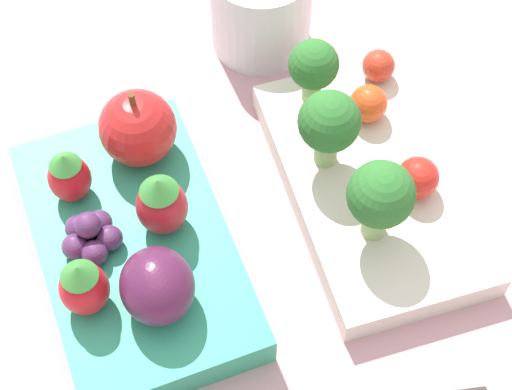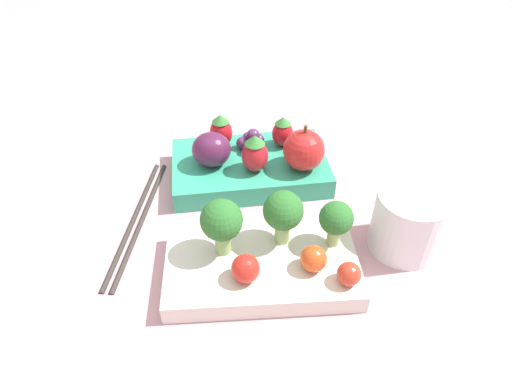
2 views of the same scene
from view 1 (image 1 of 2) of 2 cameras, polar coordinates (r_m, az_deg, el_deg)
ground_plane at (r=0.57m, az=0.17°, el=-1.80°), size 4.00×4.00×0.00m
bento_box_savoury at (r=0.58m, az=7.61°, el=0.81°), size 0.19×0.11×0.02m
bento_box_fruit at (r=0.55m, az=-8.03°, el=-3.61°), size 0.20×0.13×0.03m
broccoli_floret_0 at (r=0.54m, az=4.89°, el=4.76°), size 0.04×0.04×0.06m
broccoli_floret_1 at (r=0.51m, az=8.30°, el=-0.11°), size 0.04×0.04×0.06m
broccoli_floret_2 at (r=0.58m, az=3.85°, el=8.55°), size 0.03×0.03×0.05m
cherry_tomato_0 at (r=0.59m, az=7.49°, el=6.07°), size 0.03×0.03×0.03m
cherry_tomato_1 at (r=0.61m, az=8.17°, el=8.52°), size 0.02×0.02×0.02m
cherry_tomato_2 at (r=0.56m, az=10.73°, el=1.15°), size 0.03×0.03×0.03m
apple at (r=0.55m, az=-7.89°, el=4.44°), size 0.05×0.05×0.06m
strawberry_0 at (r=0.55m, az=-12.37°, el=1.25°), size 0.03×0.03×0.04m
strawberry_1 at (r=0.52m, az=-6.26°, el=-0.84°), size 0.03×0.03×0.05m
strawberry_2 at (r=0.50m, az=-11.43°, el=-5.99°), size 0.03×0.03×0.05m
plum at (r=0.50m, az=-6.61°, el=-6.04°), size 0.05×0.04×0.04m
grape_cluster at (r=0.53m, az=-10.95°, el=-2.71°), size 0.04×0.04×0.03m
drinking_cup at (r=0.64m, az=0.33°, el=12.44°), size 0.07×0.07×0.07m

